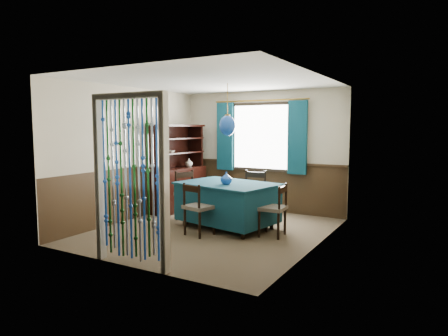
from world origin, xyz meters
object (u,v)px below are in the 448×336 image
Objects in this scene: dining_table at (227,202)px; pendant_lamp at (227,125)px; chair_left at (189,194)px; chair_right at (274,209)px; bowl_shelf at (170,152)px; vase_table at (226,179)px; sideboard at (177,181)px; chair_near at (198,207)px; vase_sideboard at (189,162)px; chair_far at (253,194)px.

dining_table is 2.04× the size of pendant_lamp.
chair_left is at bearing 171.89° from pendant_lamp.
chair_right is 2.71m from bowl_shelf.
dining_table is 9.43× the size of vase_table.
chair_right is at bearing -14.02° from sideboard.
pendant_lamp reaches higher than vase_table.
chair_near is 0.97× the size of pendant_lamp.
pendant_lamp is at bearing -16.09° from bowl_shelf.
dining_table is 8.78× the size of bowl_shelf.
vase_table reaches higher than chair_near.
dining_table is 9.34× the size of vase_sideboard.
pendant_lamp is at bearing 79.11° from chair_right.
chair_near is 1.10m from chair_left.
chair_far is at bearing 138.13° from chair_left.
pendant_lamp is (-0.15, -0.69, 1.29)m from chair_far.
sideboard is 0.53m from vase_sideboard.
chair_far is (0.15, 0.69, 0.04)m from dining_table.
sideboard reaches higher than chair_near.
sideboard is 9.37× the size of vase_table.
chair_near is at bearing -92.76° from dining_table.
sideboard is at bearing -99.45° from vase_sideboard.
pendant_lamp is at bearing -35.04° from vase_sideboard.
chair_far is 1.05× the size of pendant_lamp.
sideboard reaches higher than vase_sideboard.
pendant_lamp reaches higher than bowl_shelf.
chair_near is at bearing -112.52° from vase_table.
pendant_lamp reaches higher than chair_far.
chair_far is at bearing 88.21° from dining_table.
chair_near is (-0.16, -0.68, 0.00)m from dining_table.
vase_sideboard is at bearing 140.98° from chair_near.
chair_far is 1.81m from sideboard.
vase_sideboard is at bearing 90.00° from bowl_shelf.
vase_sideboard is at bearing 144.96° from pendant_lamp.
vase_table is at bearing 79.96° from chair_near.
vase_table is 1.80m from bowl_shelf.
vase_sideboard is (-2.52, 1.24, 0.55)m from chair_right.
sideboard is 8.73× the size of bowl_shelf.
chair_left is at bearing 78.71° from chair_right.
bowl_shelf is 1.06× the size of vase_sideboard.
vase_table is at bearing -67.71° from pendant_lamp.
chair_far is at bearing 2.67° from sideboard.
vase_table reaches higher than chair_right.
chair_right is at bearing -7.30° from pendant_lamp.
chair_left is 1.85m from chair_right.
chair_left is 1.31m from vase_sideboard.
chair_left is at bearing 144.88° from chair_near.
bowl_shelf is at bearing 174.62° from dining_table.
pendant_lamp is at bearing -86.42° from dining_table.
pendant_lamp reaches higher than chair_near.
bowl_shelf reaches higher than vase_table.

